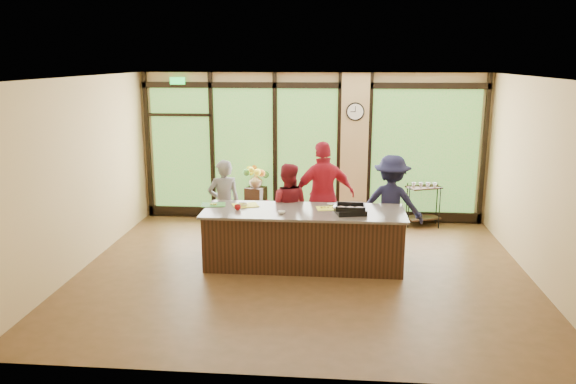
% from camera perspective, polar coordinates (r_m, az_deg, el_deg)
% --- Properties ---
extents(floor, '(7.00, 7.00, 0.00)m').
position_cam_1_polar(floor, '(8.92, 1.46, -8.09)').
color(floor, '#4E361B').
rests_on(floor, ground).
extents(ceiling, '(7.00, 7.00, 0.00)m').
position_cam_1_polar(ceiling, '(8.30, 1.58, 11.56)').
color(ceiling, white).
rests_on(ceiling, back_wall).
extents(back_wall, '(7.00, 0.00, 7.00)m').
position_cam_1_polar(back_wall, '(11.43, 2.45, 4.51)').
color(back_wall, tan).
rests_on(back_wall, floor).
extents(left_wall, '(0.00, 6.00, 6.00)m').
position_cam_1_polar(left_wall, '(9.36, -20.40, 1.68)').
color(left_wall, tan).
rests_on(left_wall, floor).
extents(right_wall, '(0.00, 6.00, 6.00)m').
position_cam_1_polar(right_wall, '(8.98, 24.41, 0.85)').
color(right_wall, tan).
rests_on(right_wall, floor).
extents(window_wall, '(6.90, 0.12, 3.00)m').
position_cam_1_polar(window_wall, '(11.39, 3.26, 3.94)').
color(window_wall, tan).
rests_on(window_wall, floor).
extents(island_base, '(3.10, 1.00, 0.88)m').
position_cam_1_polar(island_base, '(9.05, 1.59, -4.80)').
color(island_base, '#331B11').
rests_on(island_base, floor).
extents(countertop, '(3.20, 1.10, 0.04)m').
position_cam_1_polar(countertop, '(8.91, 1.61, -1.99)').
color(countertop, '#6E655B').
rests_on(countertop, island_base).
extents(wall_clock, '(0.36, 0.04, 0.36)m').
position_cam_1_polar(wall_clock, '(11.20, 6.85, 8.11)').
color(wall_clock, black).
rests_on(wall_clock, window_wall).
extents(cook_left, '(0.67, 0.56, 1.57)m').
position_cam_1_polar(cook_left, '(9.90, -6.51, -1.19)').
color(cook_left, slate).
rests_on(cook_left, floor).
extents(cook_midleft, '(0.78, 0.62, 1.55)m').
position_cam_1_polar(cook_midleft, '(9.62, -0.08, -1.60)').
color(cook_midleft, maroon).
rests_on(cook_midleft, floor).
extents(cook_midright, '(1.21, 0.80, 1.90)m').
position_cam_1_polar(cook_midright, '(9.71, 3.63, -0.41)').
color(cook_midright, '#B31B2E').
rests_on(cook_midright, floor).
extents(cook_right, '(1.22, 0.89, 1.69)m').
position_cam_1_polar(cook_right, '(9.75, 10.44, -1.21)').
color(cook_right, '#171834').
rests_on(cook_right, floor).
extents(roasting_pan, '(0.52, 0.44, 0.08)m').
position_cam_1_polar(roasting_pan, '(8.75, 6.36, -1.97)').
color(roasting_pan, black).
rests_on(roasting_pan, countertop).
extents(mixing_bowl, '(0.35, 0.35, 0.07)m').
position_cam_1_polar(mixing_bowl, '(8.90, 5.54, -1.70)').
color(mixing_bowl, silver).
rests_on(mixing_bowl, countertop).
extents(cutting_board_left, '(0.43, 0.36, 0.01)m').
position_cam_1_polar(cutting_board_left, '(9.30, -7.58, -1.29)').
color(cutting_board_left, '#337E2D').
rests_on(cutting_board_left, countertop).
extents(cutting_board_center, '(0.48, 0.42, 0.01)m').
position_cam_1_polar(cutting_board_center, '(9.21, -4.35, -1.36)').
color(cutting_board_center, '#F2F138').
rests_on(cutting_board_center, countertop).
extents(cutting_board_right, '(0.39, 0.32, 0.01)m').
position_cam_1_polar(cutting_board_right, '(9.02, 4.05, -1.67)').
color(cutting_board_right, '#F2F138').
rests_on(cutting_board_right, countertop).
extents(prep_bowl_near, '(0.20, 0.20, 0.05)m').
position_cam_1_polar(prep_bowl_near, '(9.17, -4.68, -1.30)').
color(prep_bowl_near, silver).
rests_on(prep_bowl_near, countertop).
extents(prep_bowl_mid, '(0.13, 0.13, 0.04)m').
position_cam_1_polar(prep_bowl_mid, '(8.71, -0.68, -2.09)').
color(prep_bowl_mid, silver).
rests_on(prep_bowl_mid, countertop).
extents(prep_bowl_far, '(0.15, 0.15, 0.03)m').
position_cam_1_polar(prep_bowl_far, '(9.23, 4.34, -1.26)').
color(prep_bowl_far, silver).
rests_on(prep_bowl_far, countertop).
extents(red_ramekin, '(0.13, 0.13, 0.08)m').
position_cam_1_polar(red_ramekin, '(8.95, -5.14, -1.57)').
color(red_ramekin, '#9F0F14').
rests_on(red_ramekin, countertop).
extents(flower_stand, '(0.45, 0.45, 0.71)m').
position_cam_1_polar(flower_stand, '(11.52, -3.27, -1.24)').
color(flower_stand, '#331B11').
rests_on(flower_stand, floor).
extents(flower_vase, '(0.29, 0.29, 0.30)m').
position_cam_1_polar(flower_vase, '(11.41, -3.31, 1.22)').
color(flower_vase, olive).
rests_on(flower_vase, flower_stand).
extents(bar_cart, '(0.74, 0.59, 0.89)m').
position_cam_1_polar(bar_cart, '(11.45, 13.57, -0.78)').
color(bar_cart, '#331B11').
rests_on(bar_cart, floor).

